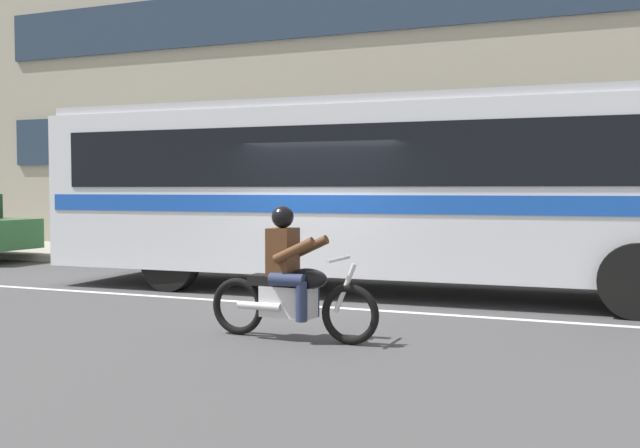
% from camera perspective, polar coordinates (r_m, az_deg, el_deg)
% --- Properties ---
extents(ground_plane, '(60.00, 60.00, 0.00)m').
position_cam_1_polar(ground_plane, '(11.47, -0.04, -6.06)').
color(ground_plane, '#3D3D3F').
extents(sidewalk_curb, '(28.00, 3.80, 0.15)m').
position_cam_1_polar(sidewalk_curb, '(16.27, 6.59, -3.19)').
color(sidewalk_curb, gray).
rests_on(sidewalk_curb, ground_plane).
extents(lane_center_stripe, '(26.60, 0.14, 0.01)m').
position_cam_1_polar(lane_center_stripe, '(10.92, -1.20, -6.48)').
color(lane_center_stripe, silver).
rests_on(lane_center_stripe, ground_plane).
extents(office_building_facade, '(28.00, 0.89, 9.17)m').
position_cam_1_polar(office_building_facade, '(18.62, 8.52, 11.48)').
color(office_building_facade, gray).
rests_on(office_building_facade, ground_plane).
extents(transit_bus, '(12.71, 2.91, 3.22)m').
position_cam_1_polar(transit_bus, '(12.12, 7.05, 3.34)').
color(transit_bus, silver).
rests_on(transit_bus, ground_plane).
extents(motorcycle_with_rider, '(2.14, 0.64, 1.56)m').
position_cam_1_polar(motorcycle_with_rider, '(8.44, -2.32, -4.75)').
color(motorcycle_with_rider, black).
rests_on(motorcycle_with_rider, ground_plane).
extents(fire_hydrant, '(0.22, 0.30, 0.75)m').
position_cam_1_polar(fire_hydrant, '(14.98, 11.51, -2.04)').
color(fire_hydrant, red).
rests_on(fire_hydrant, sidewalk_curb).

